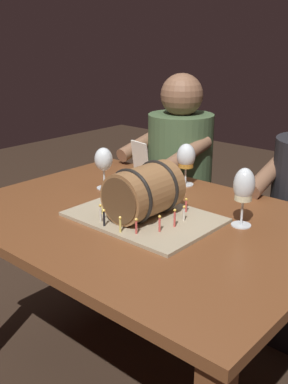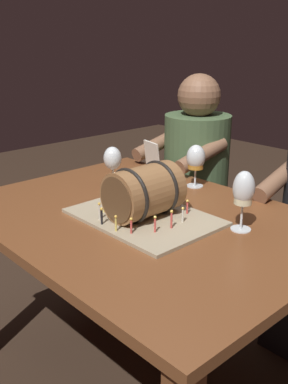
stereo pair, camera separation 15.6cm
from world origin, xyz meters
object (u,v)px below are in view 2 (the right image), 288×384
at_px(wine_glass_white, 244,191).
at_px(person_seated_left, 195,196).
at_px(dining_table, 143,241).
at_px(menu_card, 152,159).
at_px(wine_glass_empty, 113,159).
at_px(wine_glass_amber, 196,159).
at_px(barrel_cake, 144,197).

height_order(wine_glass_white, person_seated_left, person_seated_left).
height_order(dining_table, menu_card, menu_card).
bearing_deg(wine_glass_empty, wine_glass_amber, 49.04).
height_order(barrel_cake, wine_glass_empty, barrel_cake).
bearing_deg(person_seated_left, wine_glass_white, -39.02).
height_order(barrel_cake, wine_glass_white, wine_glass_white).
height_order(wine_glass_empty, menu_card, wine_glass_empty).
distance_m(dining_table, wine_glass_amber, 0.46).
bearing_deg(wine_glass_white, barrel_cake, -149.15).
height_order(wine_glass_empty, wine_glass_amber, wine_glass_amber).
xyz_separation_m(wine_glass_empty, person_seated_left, (-0.04, 0.58, -0.32)).
height_order(wine_glass_white, menu_card, wine_glass_white).
bearing_deg(person_seated_left, wine_glass_amber, -49.57).
bearing_deg(dining_table, wine_glass_empty, 159.39).
relative_size(wine_glass_white, menu_card, 1.28).
distance_m(barrel_cake, menu_card, 0.52).
xyz_separation_m(dining_table, wine_glass_amber, (-0.09, 0.39, 0.23)).
bearing_deg(wine_glass_empty, menu_card, 92.11).
height_order(barrel_cake, wine_glass_amber, barrel_cake).
distance_m(barrel_cake, wine_glass_amber, 0.42).
distance_m(wine_glass_amber, menu_card, 0.24).
distance_m(wine_glass_white, wine_glass_amber, 0.47).
relative_size(wine_glass_empty, menu_card, 1.10).
xyz_separation_m(dining_table, barrel_cake, (0.03, -0.02, 0.19)).
relative_size(menu_card, person_seated_left, 0.14).
xyz_separation_m(wine_glass_white, person_seated_left, (-0.68, 0.55, -0.33)).
bearing_deg(person_seated_left, dining_table, -62.83).
distance_m(wine_glass_amber, person_seated_left, 0.52).
bearing_deg(menu_card, wine_glass_amber, 17.18).
xyz_separation_m(dining_table, wine_glass_white, (0.32, 0.15, 0.24)).
relative_size(wine_glass_empty, wine_glass_amber, 0.97).
relative_size(barrel_cake, person_seated_left, 0.43).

